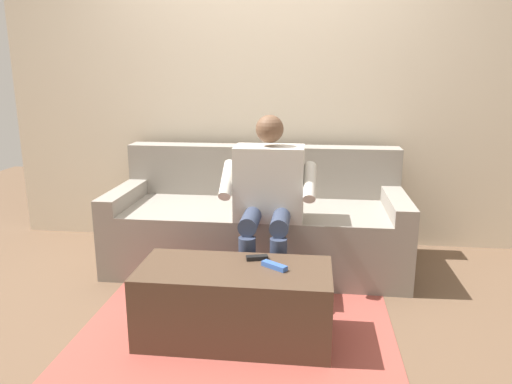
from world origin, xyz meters
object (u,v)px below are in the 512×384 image
(remote_blue, at_px, (274,266))
(person_solo_seated, at_px, (268,193))
(coffee_table, at_px, (235,303))
(remote_black, at_px, (257,258))
(couch, at_px, (258,224))

(remote_blue, bearing_deg, person_solo_seated, 133.40)
(coffee_table, xyz_separation_m, remote_black, (-0.10, -0.13, 0.21))
(coffee_table, bearing_deg, person_solo_seated, -99.92)
(couch, xyz_separation_m, person_solo_seated, (-0.11, 0.42, 0.34))
(couch, bearing_deg, remote_blue, 101.06)
(coffee_table, distance_m, remote_black, 0.26)
(coffee_table, bearing_deg, couch, -90.00)
(couch, height_order, remote_black, couch)
(remote_black, distance_m, remote_blue, 0.14)
(couch, height_order, coffee_table, couch)
(person_solo_seated, relative_size, remote_blue, 7.68)
(couch, relative_size, person_solo_seated, 1.85)
(coffee_table, height_order, remote_blue, remote_blue)
(person_solo_seated, xyz_separation_m, remote_black, (0.01, 0.51, -0.23))
(coffee_table, xyz_separation_m, person_solo_seated, (-0.11, -0.64, 0.44))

